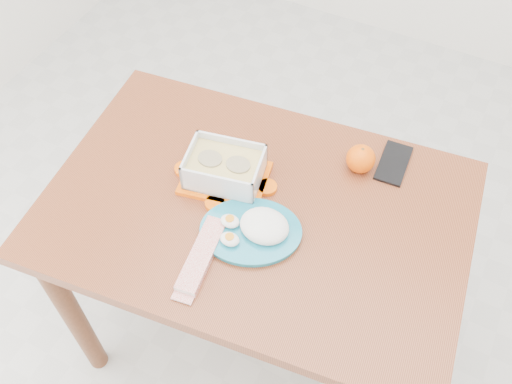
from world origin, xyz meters
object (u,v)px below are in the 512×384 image
at_px(rice_plate, 255,228).
at_px(food_container, 225,169).
at_px(orange_fruit, 361,159).
at_px(smartphone, 394,163).
at_px(dining_table, 256,232).

bearing_deg(rice_plate, food_container, 119.25).
distance_m(food_container, rice_plate, 0.18).
bearing_deg(rice_plate, orange_fruit, 41.02).
bearing_deg(smartphone, rice_plate, -126.07).
bearing_deg(dining_table, orange_fruit, 45.49).
relative_size(food_container, smartphone, 1.69).
distance_m(orange_fruit, smartphone, 0.10).
xyz_separation_m(dining_table, smartphone, (0.26, 0.29, 0.12)).
bearing_deg(dining_table, food_container, 153.44).
distance_m(dining_table, orange_fruit, 0.33).
distance_m(food_container, smartphone, 0.45).
height_order(dining_table, food_container, food_container).
xyz_separation_m(dining_table, rice_plate, (0.03, -0.07, 0.14)).
distance_m(rice_plate, smartphone, 0.42).
height_order(food_container, orange_fruit, food_container).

